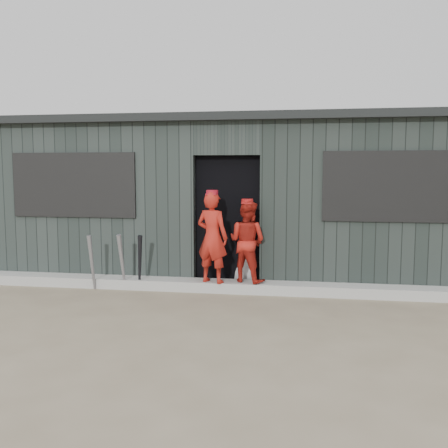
% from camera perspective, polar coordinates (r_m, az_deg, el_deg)
% --- Properties ---
extents(ground, '(80.00, 80.00, 0.00)m').
position_cam_1_polar(ground, '(5.71, -2.96, -11.94)').
color(ground, '#70634D').
rests_on(ground, ground).
extents(curb, '(8.00, 0.36, 0.15)m').
position_cam_1_polar(curb, '(7.41, 0.02, -7.11)').
color(curb, '#999994').
rests_on(curb, ground).
extents(bat_left, '(0.07, 0.21, 0.84)m').
position_cam_1_polar(bat_left, '(7.65, -14.87, -4.28)').
color(bat_left, gray).
rests_on(bat_left, ground).
extents(bat_mid, '(0.07, 0.29, 0.86)m').
position_cam_1_polar(bat_mid, '(7.50, -11.57, -4.32)').
color(bat_mid, gray).
rests_on(bat_mid, ground).
extents(bat_right, '(0.18, 0.27, 0.84)m').
position_cam_1_polar(bat_right, '(7.49, -9.61, -4.37)').
color(bat_right, black).
rests_on(bat_right, ground).
extents(player_red_left, '(0.56, 0.46, 1.32)m').
position_cam_1_polar(player_red_left, '(7.21, -1.35, -1.54)').
color(player_red_left, '#AB1F15').
rests_on(player_red_left, curb).
extents(player_red_right, '(0.71, 0.64, 1.19)m').
position_cam_1_polar(player_red_right, '(7.28, 2.65, -1.99)').
color(player_red_right, '#AA1E14').
rests_on(player_red_right, curb).
extents(player_grey_back, '(0.71, 0.52, 1.33)m').
position_cam_1_polar(player_grey_back, '(7.73, 2.77, -2.13)').
color(player_grey_back, '#ABABAB').
rests_on(player_grey_back, ground).
extents(dugout, '(8.30, 3.30, 2.62)m').
position_cam_1_polar(dugout, '(8.90, 1.76, 2.98)').
color(dugout, black).
rests_on(dugout, ground).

